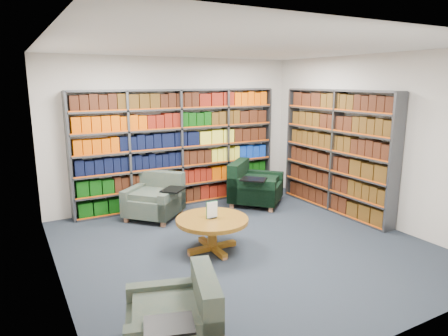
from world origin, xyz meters
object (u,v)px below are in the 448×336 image
chair_green_right (252,187)px  chair_teal_front (181,322)px  chair_teal_left (156,200)px  coffee_table (212,225)px

chair_green_right → chair_teal_front: size_ratio=1.24×
chair_teal_left → chair_green_right: chair_green_right is taller
chair_teal_left → coffee_table: bearing=-83.8°
chair_teal_left → chair_green_right: (1.88, -0.20, 0.02)m
chair_green_right → coffee_table: size_ratio=1.27×
chair_teal_front → coffee_table: size_ratio=1.02×
chair_green_right → coffee_table: (-1.69, -1.59, 0.05)m
chair_teal_left → chair_green_right: size_ratio=0.93×
chair_teal_left → chair_teal_front: (-1.05, -3.58, -0.02)m
chair_green_right → chair_teal_left: bearing=174.1°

